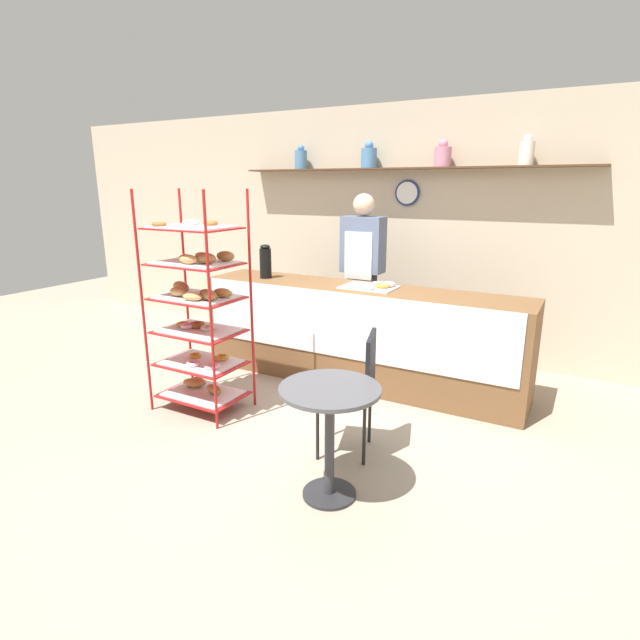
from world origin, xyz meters
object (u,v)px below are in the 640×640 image
at_px(pastry_rack, 198,311).
at_px(person_worker, 362,272).
at_px(cafe_chair, 357,381).
at_px(donut_tray_counter, 374,286).
at_px(coffee_carafe, 266,262).
at_px(cafe_table, 330,416).

bearing_deg(pastry_rack, person_worker, 67.60).
height_order(pastry_rack, cafe_chair, pastry_rack).
bearing_deg(donut_tray_counter, coffee_carafe, -177.01).
bearing_deg(person_worker, cafe_chair, -66.53).
bearing_deg(person_worker, cafe_table, -70.02).
relative_size(pastry_rack, cafe_table, 2.55).
bearing_deg(pastry_rack, cafe_table, -21.20).
height_order(person_worker, coffee_carafe, person_worker).
distance_m(cafe_table, cafe_chair, 0.56).
bearing_deg(cafe_table, coffee_carafe, 133.65).
xyz_separation_m(pastry_rack, person_worker, (0.70, 1.70, 0.12)).
relative_size(cafe_chair, coffee_carafe, 2.59).
height_order(pastry_rack, cafe_table, pastry_rack).
relative_size(coffee_carafe, donut_tray_counter, 0.69).
bearing_deg(donut_tray_counter, cafe_chair, -71.76).
xyz_separation_m(cafe_chair, coffee_carafe, (-1.58, 1.19, 0.56)).
distance_m(person_worker, cafe_table, 2.49).
height_order(person_worker, cafe_table, person_worker).
relative_size(pastry_rack, person_worker, 1.03).
height_order(cafe_table, cafe_chair, cafe_chair).
bearing_deg(pastry_rack, donut_tray_counter, 49.00).
distance_m(cafe_chair, donut_tray_counter, 1.38).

